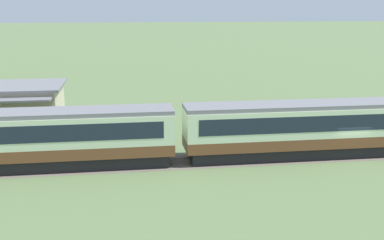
{
  "coord_description": "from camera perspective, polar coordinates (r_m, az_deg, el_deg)",
  "views": [
    {
      "loc": [
        -16.48,
        -32.19,
        11.02
      ],
      "look_at": [
        -11.12,
        4.13,
        2.27
      ],
      "focal_mm": 45.0,
      "sensor_mm": 36.0,
      "label": 1
    }
  ],
  "objects": [
    {
      "name": "passenger_train",
      "position": [
        34.37,
        -1.15,
        -1.37
      ],
      "size": [
        80.12,
        3.16,
        4.07
      ],
      "color": "brown",
      "rests_on": "ground_plane"
    },
    {
      "name": "station_building",
      "position": [
        45.0,
        -20.87,
        1.21
      ],
      "size": [
        9.48,
        8.19,
        4.33
      ],
      "color": "#BCB293",
      "rests_on": "ground_plane"
    },
    {
      "name": "ground_plane",
      "position": [
        37.8,
        17.92,
        -4.21
      ],
      "size": [
        600.0,
        600.0,
        0.0
      ],
      "primitive_type": "plane",
      "color": "#566B42"
    },
    {
      "name": "railway_track",
      "position": [
        34.96,
        -1.85,
        -4.96
      ],
      "size": [
        124.25,
        3.6,
        0.04
      ],
      "color": "#665B51",
      "rests_on": "ground_plane"
    }
  ]
}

